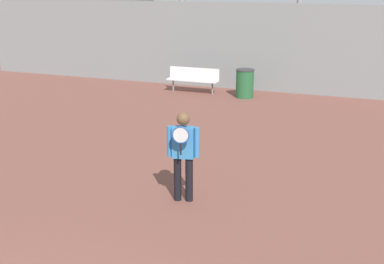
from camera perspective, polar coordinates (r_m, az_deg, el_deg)
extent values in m
cylinder|color=black|center=(9.88, -1.55, -5.00)|extent=(0.14, 0.14, 0.84)
cylinder|color=black|center=(9.85, -0.30, -5.07)|extent=(0.14, 0.14, 0.84)
cube|color=teal|center=(9.63, -0.95, -1.11)|extent=(0.43, 0.29, 0.58)
cylinder|color=teal|center=(9.66, -2.39, -1.00)|extent=(0.10, 0.10, 0.56)
cylinder|color=teal|center=(9.59, 0.51, -1.12)|extent=(0.10, 0.10, 0.56)
sphere|color=brown|center=(9.50, -0.96, 1.41)|extent=(0.24, 0.24, 0.24)
cylinder|color=black|center=(9.37, -1.21, -1.82)|extent=(0.03, 0.03, 0.22)
torus|color=#28519E|center=(9.30, -1.22, -0.32)|extent=(0.31, 0.10, 0.31)
cylinder|color=silver|center=(9.30, -1.22, -0.32)|extent=(0.26, 0.07, 0.27)
cube|color=white|center=(18.96, 0.06, 5.55)|extent=(1.86, 0.40, 0.04)
cylinder|color=gray|center=(19.28, -2.01, 5.00)|extent=(0.06, 0.06, 0.44)
cylinder|color=gray|center=(18.76, 2.18, 4.67)|extent=(0.06, 0.06, 0.44)
cube|color=white|center=(19.09, 0.25, 6.29)|extent=(1.86, 0.04, 0.40)
cylinder|color=#235B33|center=(18.34, 5.65, 5.13)|extent=(0.60, 0.60, 0.93)
cylinder|color=#333338|center=(18.25, 5.69, 6.62)|extent=(0.63, 0.63, 0.04)
cube|color=gray|center=(19.22, 8.99, 8.81)|extent=(24.37, 0.06, 3.11)
cylinder|color=brown|center=(26.99, -6.94, 10.83)|extent=(0.54, 0.54, 2.93)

